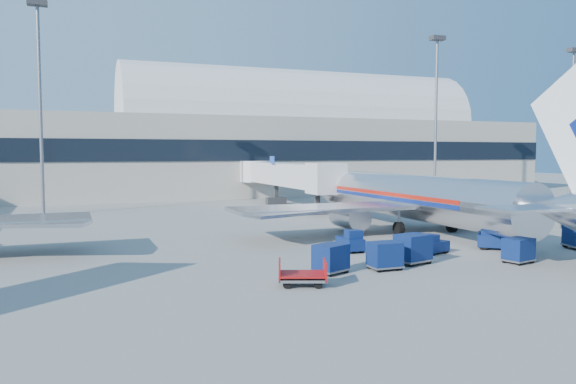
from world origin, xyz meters
name	(u,v)px	position (x,y,z in m)	size (l,w,h in m)	color
ground	(335,248)	(0.00, 0.00, 0.00)	(260.00, 260.00, 0.00)	gray
terminal	(95,147)	(-13.60, 55.96, 7.52)	(170.00, 28.15, 21.00)	#B2AA9E
airliner_main	(419,197)	(10.00, 4.51, 2.93)	(32.00, 37.26, 12.07)	silver
jetbridge_near	(282,175)	(7.60, 30.81, 3.93)	(4.40, 27.50, 6.25)	silver
mast_west	(39,75)	(-20.00, 30.00, 14.79)	(2.00, 1.20, 22.60)	slate
mast_east	(436,94)	(30.00, 30.00, 14.79)	(2.00, 1.20, 22.60)	slate
mast_far_east	(572,100)	(55.00, 30.00, 14.79)	(2.00, 1.20, 22.60)	slate
barrier_near	(515,226)	(18.00, 2.00, 0.45)	(3.00, 0.55, 0.90)	#9E9E96
barrier_mid	(545,224)	(21.30, 2.00, 0.45)	(3.00, 0.55, 0.90)	#9E9E96
barrier_far	(573,222)	(24.60, 2.00, 0.45)	(3.00, 0.55, 0.90)	#9E9E96
tug_lead	(434,245)	(5.06, -4.41, 0.60)	(2.25, 1.61, 1.33)	#0A1D50
tug_right	(495,239)	(10.01, -4.57, 0.75)	(2.76, 2.58, 1.65)	#0A1D50
tug_left	(351,241)	(0.32, -1.69, 0.69)	(1.25, 2.37, 1.52)	#0A1D50
cart_train_a	(413,248)	(1.85, -6.79, 0.95)	(2.33, 1.97, 1.78)	#0A1D50
cart_train_b	(385,255)	(-0.63, -7.68, 0.85)	(1.82, 1.39, 1.60)	#0A1D50
cart_train_c	(331,258)	(-3.92, -7.44, 0.87)	(2.26, 2.04, 1.63)	#0A1D50
cart_solo_near	(518,250)	(7.92, -8.91, 0.81)	(1.98, 1.67, 1.52)	#0A1D50
cart_open_red	(303,277)	(-6.48, -9.55, 0.46)	(2.82, 2.41, 0.64)	slate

